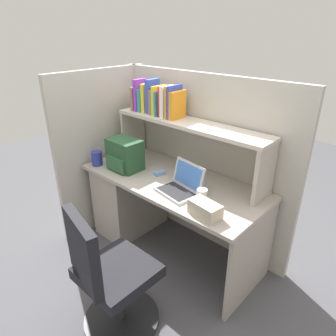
{
  "coord_description": "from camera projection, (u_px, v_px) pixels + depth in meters",
  "views": [
    {
      "loc": [
        1.51,
        -1.68,
        1.88
      ],
      "look_at": [
        0.0,
        -0.05,
        0.85
      ],
      "focal_mm": 32.54,
      "sensor_mm": 36.0,
      "label": 1
    }
  ],
  "objects": [
    {
      "name": "desk",
      "position": [
        142.0,
        197.0,
        2.91
      ],
      "size": [
        1.6,
        0.7,
        0.73
      ],
      "color": "#AAA093",
      "rests_on": "ground_plane"
    },
    {
      "name": "overhead_hutch",
      "position": [
        188.0,
        133.0,
        2.51
      ],
      "size": [
        1.44,
        0.28,
        0.45
      ],
      "color": "#B3A99C",
      "rests_on": "desk"
    },
    {
      "name": "paper_cup",
      "position": [
        202.0,
        196.0,
        2.17
      ],
      "size": [
        0.08,
        0.08,
        0.11
      ],
      "primitive_type": "cylinder",
      "color": "white",
      "rests_on": "desk"
    },
    {
      "name": "ground_plane",
      "position": [
        172.0,
        249.0,
        2.84
      ],
      "size": [
        8.0,
        8.0,
        0.0
      ],
      "primitive_type": "plane",
      "color": "#4C4C51"
    },
    {
      "name": "snack_canister",
      "position": [
        97.0,
        158.0,
        2.76
      ],
      "size": [
        0.1,
        0.1,
        0.13
      ],
      "primitive_type": "cylinder",
      "color": "navy",
      "rests_on": "desk"
    },
    {
      "name": "tissue_box",
      "position": [
        205.0,
        209.0,
        2.02
      ],
      "size": [
        0.23,
        0.15,
        0.1
      ],
      "primitive_type": "cube",
      "rotation": [
        0.0,
        0.0,
        -0.13
      ],
      "color": "#BFB299",
      "rests_on": "desk"
    },
    {
      "name": "cubicle_partition_left",
      "position": [
        105.0,
        150.0,
        3.0
      ],
      "size": [
        0.05,
        1.06,
        1.55
      ],
      "primitive_type": "cube",
      "color": "#B2ADA0",
      "rests_on": "ground_plane"
    },
    {
      "name": "backpack",
      "position": [
        124.0,
        155.0,
        2.67
      ],
      "size": [
        0.3,
        0.23,
        0.27
      ],
      "color": "#264C2D",
      "rests_on": "desk"
    },
    {
      "name": "laptop",
      "position": [
        181.0,
        186.0,
        2.32
      ],
      "size": [
        0.35,
        0.3,
        0.22
      ],
      "color": "#B7BABF",
      "rests_on": "desk"
    },
    {
      "name": "reference_books_on_shelf",
      "position": [
        157.0,
        100.0,
        2.64
      ],
      "size": [
        0.51,
        0.18,
        0.29
      ],
      "color": "olive",
      "rests_on": "overhead_hutch"
    },
    {
      "name": "office_chair",
      "position": [
        110.0,
        282.0,
        1.95
      ],
      "size": [
        0.52,
        0.53,
        0.93
      ],
      "rotation": [
        0.0,
        0.0,
        2.92
      ],
      "color": "black",
      "rests_on": "ground_plane"
    },
    {
      "name": "cubicle_partition_rear",
      "position": [
        200.0,
        161.0,
        2.76
      ],
      "size": [
        1.84,
        0.05,
        1.55
      ],
      "primitive_type": "cube",
      "color": "#B2ADA0",
      "rests_on": "ground_plane"
    },
    {
      "name": "computer_mouse",
      "position": [
        160.0,
        173.0,
        2.6
      ],
      "size": [
        0.09,
        0.12,
        0.03
      ],
      "primitive_type": "cube",
      "rotation": [
        0.0,
        0.0,
        -0.28
      ],
      "color": "#7299C6",
      "rests_on": "desk"
    }
  ]
}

